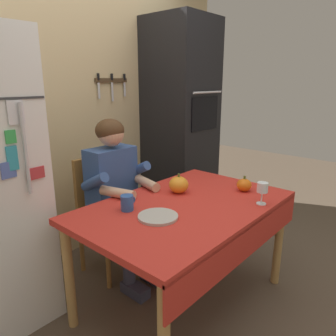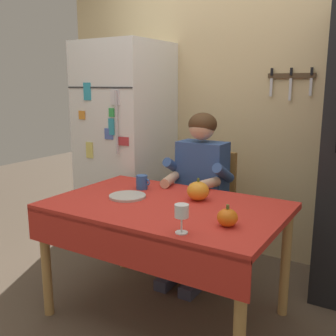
{
  "view_description": "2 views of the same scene",
  "coord_description": "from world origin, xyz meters",
  "px_view_note": "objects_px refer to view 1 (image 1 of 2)",
  "views": [
    {
      "loc": [
        -1.5,
        -1.07,
        1.51
      ],
      "look_at": [
        -0.03,
        0.22,
        0.96
      ],
      "focal_mm": 33.79,
      "sensor_mm": 36.0,
      "label": 1
    },
    {
      "loc": [
        1.2,
        -1.84,
        1.45
      ],
      "look_at": [
        -0.09,
        0.28,
        0.92
      ],
      "focal_mm": 42.0,
      "sensor_mm": 36.0,
      "label": 2
    }
  ],
  "objects_px": {
    "wall_oven": "(180,126)",
    "coffee_mug": "(127,203)",
    "chair_behind_person": "(104,209)",
    "pumpkin_medium": "(244,185)",
    "pumpkin_large": "(179,185)",
    "serving_tray": "(158,217)",
    "wine_glass": "(262,189)",
    "seated_person": "(118,188)",
    "dining_table": "(188,217)"
  },
  "relations": [
    {
      "from": "wall_oven",
      "to": "coffee_mug",
      "type": "xyz_separation_m",
      "value": [
        -1.37,
        -0.7,
        -0.26
      ]
    },
    {
      "from": "chair_behind_person",
      "to": "pumpkin_medium",
      "type": "relative_size",
      "value": 8.23
    },
    {
      "from": "pumpkin_large",
      "to": "wall_oven",
      "type": "bearing_deg",
      "value": 38.69
    },
    {
      "from": "chair_behind_person",
      "to": "serving_tray",
      "type": "relative_size",
      "value": 3.97
    },
    {
      "from": "wine_glass",
      "to": "serving_tray",
      "type": "distance_m",
      "value": 0.7
    },
    {
      "from": "wall_oven",
      "to": "serving_tray",
      "type": "bearing_deg",
      "value": -145.34
    },
    {
      "from": "chair_behind_person",
      "to": "seated_person",
      "type": "bearing_deg",
      "value": -90.0
    },
    {
      "from": "dining_table",
      "to": "chair_behind_person",
      "type": "xyz_separation_m",
      "value": [
        -0.08,
        0.79,
        -0.14
      ]
    },
    {
      "from": "wall_oven",
      "to": "pumpkin_medium",
      "type": "distance_m",
      "value": 1.24
    },
    {
      "from": "coffee_mug",
      "to": "wine_glass",
      "type": "bearing_deg",
      "value": -42.06
    },
    {
      "from": "wall_oven",
      "to": "dining_table",
      "type": "xyz_separation_m",
      "value": [
        -1.05,
        -0.92,
        -0.39
      ]
    },
    {
      "from": "chair_behind_person",
      "to": "serving_tray",
      "type": "xyz_separation_m",
      "value": [
        -0.2,
        -0.79,
        0.24
      ]
    },
    {
      "from": "serving_tray",
      "to": "coffee_mug",
      "type": "bearing_deg",
      "value": 100.34
    },
    {
      "from": "dining_table",
      "to": "wine_glass",
      "type": "bearing_deg",
      "value": -47.45
    },
    {
      "from": "dining_table",
      "to": "pumpkin_medium",
      "type": "height_order",
      "value": "pumpkin_medium"
    },
    {
      "from": "coffee_mug",
      "to": "pumpkin_medium",
      "type": "height_order",
      "value": "pumpkin_medium"
    },
    {
      "from": "chair_behind_person",
      "to": "pumpkin_large",
      "type": "distance_m",
      "value": 0.7
    },
    {
      "from": "serving_tray",
      "to": "wall_oven",
      "type": "bearing_deg",
      "value": 34.66
    },
    {
      "from": "seated_person",
      "to": "serving_tray",
      "type": "height_order",
      "value": "seated_person"
    },
    {
      "from": "wall_oven",
      "to": "pumpkin_medium",
      "type": "bearing_deg",
      "value": -118.57
    },
    {
      "from": "chair_behind_person",
      "to": "pumpkin_large",
      "type": "relative_size",
      "value": 6.65
    },
    {
      "from": "seated_person",
      "to": "serving_tray",
      "type": "xyz_separation_m",
      "value": [
        -0.2,
        -0.6,
        0.01
      ]
    },
    {
      "from": "pumpkin_medium",
      "to": "serving_tray",
      "type": "xyz_separation_m",
      "value": [
        -0.75,
        0.15,
        -0.04
      ]
    },
    {
      "from": "pumpkin_medium",
      "to": "seated_person",
      "type": "bearing_deg",
      "value": 126.28
    },
    {
      "from": "pumpkin_large",
      "to": "pumpkin_medium",
      "type": "distance_m",
      "value": 0.47
    },
    {
      "from": "pumpkin_large",
      "to": "serving_tray",
      "type": "height_order",
      "value": "pumpkin_large"
    },
    {
      "from": "wall_oven",
      "to": "serving_tray",
      "type": "height_order",
      "value": "wall_oven"
    },
    {
      "from": "wall_oven",
      "to": "pumpkin_medium",
      "type": "relative_size",
      "value": 18.58
    },
    {
      "from": "coffee_mug",
      "to": "wine_glass",
      "type": "distance_m",
      "value": 0.86
    },
    {
      "from": "dining_table",
      "to": "pumpkin_medium",
      "type": "xyz_separation_m",
      "value": [
        0.47,
        -0.14,
        0.13
      ]
    },
    {
      "from": "wine_glass",
      "to": "pumpkin_medium",
      "type": "xyz_separation_m",
      "value": [
        0.15,
        0.21,
        -0.06
      ]
    },
    {
      "from": "chair_behind_person",
      "to": "coffee_mug",
      "type": "height_order",
      "value": "chair_behind_person"
    },
    {
      "from": "pumpkin_medium",
      "to": "pumpkin_large",
      "type": "bearing_deg",
      "value": 135.43
    },
    {
      "from": "coffee_mug",
      "to": "pumpkin_large",
      "type": "relative_size",
      "value": 0.76
    },
    {
      "from": "serving_tray",
      "to": "pumpkin_medium",
      "type": "bearing_deg",
      "value": -11.26
    },
    {
      "from": "wall_oven",
      "to": "seated_person",
      "type": "distance_m",
      "value": 1.21
    },
    {
      "from": "seated_person",
      "to": "pumpkin_medium",
      "type": "xyz_separation_m",
      "value": [
        0.55,
        -0.75,
        0.05
      ]
    },
    {
      "from": "chair_behind_person",
      "to": "coffee_mug",
      "type": "xyz_separation_m",
      "value": [
        -0.24,
        -0.57,
        0.28
      ]
    },
    {
      "from": "seated_person",
      "to": "coffee_mug",
      "type": "height_order",
      "value": "seated_person"
    },
    {
      "from": "serving_tray",
      "to": "seated_person",
      "type": "bearing_deg",
      "value": 71.67
    },
    {
      "from": "dining_table",
      "to": "pumpkin_large",
      "type": "height_order",
      "value": "pumpkin_large"
    },
    {
      "from": "wall_oven",
      "to": "chair_behind_person",
      "type": "bearing_deg",
      "value": -173.42
    },
    {
      "from": "serving_tray",
      "to": "dining_table",
      "type": "bearing_deg",
      "value": -1.27
    },
    {
      "from": "wall_oven",
      "to": "coffee_mug",
      "type": "bearing_deg",
      "value": -152.94
    },
    {
      "from": "pumpkin_large",
      "to": "pumpkin_medium",
      "type": "height_order",
      "value": "pumpkin_large"
    },
    {
      "from": "dining_table",
      "to": "serving_tray",
      "type": "bearing_deg",
      "value": 178.73
    },
    {
      "from": "wine_glass",
      "to": "coffee_mug",
      "type": "bearing_deg",
      "value": 137.94
    },
    {
      "from": "wall_oven",
      "to": "coffee_mug",
      "type": "relative_size",
      "value": 19.74
    },
    {
      "from": "dining_table",
      "to": "pumpkin_medium",
      "type": "bearing_deg",
      "value": -16.86
    },
    {
      "from": "pumpkin_large",
      "to": "serving_tray",
      "type": "distance_m",
      "value": 0.45
    }
  ]
}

